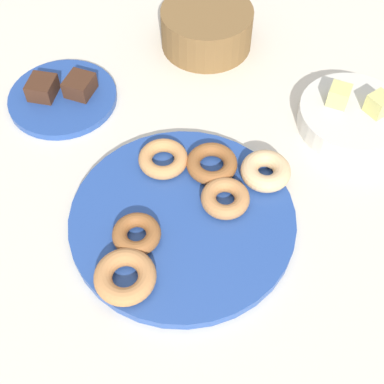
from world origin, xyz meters
TOP-DOWN VIEW (x-y plane):
  - ground_plane at (0.00, 0.00)m, footprint 2.40×2.40m
  - donut_plate at (0.00, 0.00)m, footprint 0.37×0.37m
  - donut_0 at (-0.08, 0.08)m, footprint 0.10×0.10m
  - donut_1 at (0.08, 0.14)m, footprint 0.12×0.12m
  - donut_2 at (-0.01, -0.14)m, footprint 0.10×0.10m
  - donut_3 at (0.05, 0.06)m, footprint 0.11×0.11m
  - donut_4 at (-0.04, -0.07)m, footprint 0.10×0.10m
  - donut_5 at (-0.01, 0.11)m, footprint 0.10×0.10m
  - cake_plate at (-0.34, 0.12)m, footprint 0.21×0.21m
  - brownie_near at (-0.38, 0.10)m, footprint 0.06×0.07m
  - brownie_far at (-0.32, 0.15)m, footprint 0.06×0.06m
  - basket at (-0.19, 0.41)m, footprint 0.21×0.21m
  - fruit_bowl at (0.16, 0.34)m, footprint 0.20×0.20m
  - melon_chunk_left at (0.12, 0.34)m, footprint 0.04×0.04m
  - melon_chunk_right at (0.19, 0.36)m, footprint 0.05×0.05m

SIDE VIEW (x-z plane):
  - ground_plane at x=0.00m, z-range 0.00..0.00m
  - cake_plate at x=-0.34m, z-range 0.00..0.01m
  - donut_plate at x=0.00m, z-range 0.00..0.02m
  - fruit_bowl at x=0.16m, z-range 0.00..0.04m
  - donut_4 at x=-0.04m, z-range 0.02..0.04m
  - donut_0 at x=-0.08m, z-range 0.02..0.04m
  - donut_5 at x=-0.01m, z-range 0.02..0.04m
  - donut_3 at x=0.05m, z-range 0.02..0.04m
  - brownie_near at x=-0.38m, z-range 0.01..0.05m
  - brownie_far at x=-0.32m, z-range 0.01..0.05m
  - donut_2 at x=-0.01m, z-range 0.02..0.05m
  - donut_1 at x=0.08m, z-range 0.02..0.05m
  - basket at x=-0.19m, z-range 0.00..0.08m
  - melon_chunk_left at x=0.12m, z-range 0.04..0.08m
  - melon_chunk_right at x=0.19m, z-range 0.04..0.08m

